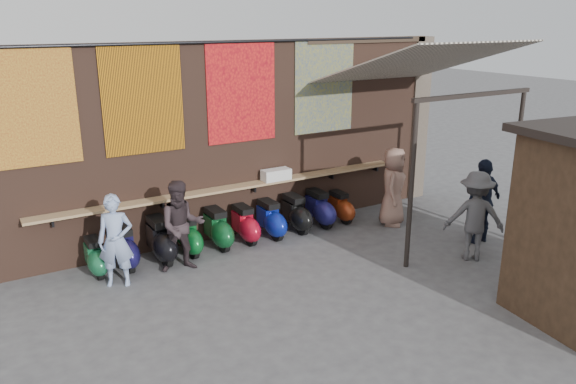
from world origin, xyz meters
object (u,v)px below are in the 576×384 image
at_px(diner_right, 182,226).
at_px(scooter_stool_7, 296,214).
at_px(scooter_stool_0, 95,257).
at_px(scooter_stool_6, 270,220).
at_px(scooter_stool_1, 124,248).
at_px(scooter_stool_4, 218,229).
at_px(scooter_stool_5, 245,225).
at_px(shopper_grey, 475,216).
at_px(shelf_box, 276,175).
at_px(shopper_navy, 483,201).
at_px(scooter_stool_8, 319,209).
at_px(shopper_tan, 393,187).
at_px(scooter_stool_9, 340,207).
at_px(scooter_stool_2, 161,241).
at_px(diner_left, 116,241).
at_px(scooter_stool_3, 188,236).

bearing_deg(diner_right, scooter_stool_7, 23.26).
xyz_separation_m(scooter_stool_0, scooter_stool_6, (3.57, -0.01, 0.05)).
bearing_deg(scooter_stool_1, scooter_stool_6, -0.82).
distance_m(scooter_stool_4, diner_right, 1.23).
height_order(scooter_stool_5, shopper_grey, shopper_grey).
xyz_separation_m(shelf_box, scooter_stool_7, (0.30, -0.30, -0.85)).
height_order(scooter_stool_0, shopper_navy, shopper_navy).
xyz_separation_m(scooter_stool_6, shopper_grey, (2.76, -2.94, 0.48)).
distance_m(shopper_navy, shopper_grey, 0.95).
bearing_deg(scooter_stool_0, scooter_stool_8, 0.52).
relative_size(shelf_box, shopper_tan, 0.35).
bearing_deg(scooter_stool_0, diner_right, -22.30).
distance_m(scooter_stool_6, shopper_tan, 2.83).
height_order(scooter_stool_0, scooter_stool_7, scooter_stool_7).
relative_size(scooter_stool_9, shopper_tan, 0.41).
bearing_deg(scooter_stool_1, scooter_stool_2, -5.70).
height_order(scooter_stool_0, scooter_stool_9, scooter_stool_9).
distance_m(scooter_stool_6, shopper_navy, 4.34).
height_order(scooter_stool_6, shopper_grey, shopper_grey).
distance_m(diner_left, shopper_tan, 6.03).
bearing_deg(shelf_box, scooter_stool_8, -15.99).
bearing_deg(scooter_stool_9, scooter_stool_0, -179.77).
xyz_separation_m(scooter_stool_3, scooter_stool_6, (1.81, -0.04, 0.01)).
bearing_deg(scooter_stool_5, diner_right, -158.58).
distance_m(scooter_stool_2, diner_left, 1.17).
height_order(scooter_stool_1, scooter_stool_2, scooter_stool_2).
xyz_separation_m(scooter_stool_4, scooter_stool_5, (0.60, -0.01, -0.02)).
relative_size(scooter_stool_2, scooter_stool_5, 1.12).
bearing_deg(shopper_navy, shopper_grey, 27.23).
xyz_separation_m(scooter_stool_7, diner_right, (-2.77, -0.60, 0.45)).
xyz_separation_m(scooter_stool_4, shopper_navy, (4.75, -2.48, 0.48)).
xyz_separation_m(scooter_stool_3, scooter_stool_8, (3.07, 0.02, 0.02)).
xyz_separation_m(scooter_stool_1, shopper_navy, (6.60, -2.48, 0.49)).
bearing_deg(scooter_stool_0, scooter_stool_7, 0.18).
relative_size(scooter_stool_6, diner_right, 0.48).
bearing_deg(scooter_stool_2, scooter_stool_3, 6.05).
xyz_separation_m(scooter_stool_1, scooter_stool_2, (0.66, -0.07, 0.03)).
bearing_deg(scooter_stool_9, scooter_stool_1, 179.85).
distance_m(scooter_stool_1, scooter_stool_9, 4.86).
bearing_deg(scooter_stool_4, scooter_stool_8, 0.25).
distance_m(shelf_box, scooter_stool_9, 1.77).
bearing_deg(scooter_stool_8, scooter_stool_6, -177.59).
relative_size(diner_left, shopper_tan, 0.93).
bearing_deg(shopper_tan, diner_right, 137.15).
xyz_separation_m(scooter_stool_1, scooter_stool_7, (3.67, -0.02, 0.00)).
distance_m(scooter_stool_7, diner_right, 2.87).
bearing_deg(shopper_grey, shopper_navy, -109.35).
bearing_deg(shopper_grey, scooter_stool_4, 1.27).
height_order(diner_left, shopper_tan, shopper_tan).
height_order(scooter_stool_3, scooter_stool_6, scooter_stool_6).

